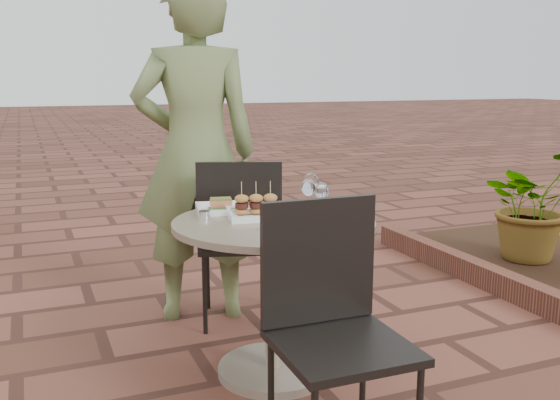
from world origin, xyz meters
name	(u,v)px	position (x,y,z in m)	size (l,w,h in m)	color
ground	(300,367)	(0.00, 0.00, 0.00)	(60.00, 60.00, 0.00)	brown
cafe_table	(274,274)	(-0.14, -0.01, 0.48)	(0.90, 0.90, 0.73)	gray
chair_far	(240,229)	(-0.10, 0.59, 0.55)	(0.55, 0.55, 0.93)	black
chair_near	(331,310)	(-0.18, -0.66, 0.55)	(0.45, 0.45, 0.93)	black
diner	(196,152)	(-0.26, 0.84, 0.95)	(0.69, 0.45, 1.89)	#5F703D
plate_salmon	(221,207)	(-0.30, 0.27, 0.75)	(0.27, 0.27, 0.06)	white
plate_sliders	(256,209)	(-0.19, 0.09, 0.77)	(0.30, 0.30, 0.16)	white
plate_tuna	(308,228)	(-0.09, -0.26, 0.75)	(0.36, 0.36, 0.03)	white
wine_glass_right	(322,192)	(0.11, 0.01, 0.84)	(0.06, 0.06, 0.15)	white
wine_glass_mid	(308,188)	(0.08, 0.11, 0.84)	(0.07, 0.07, 0.16)	white
wine_glass_far	(311,183)	(0.14, 0.20, 0.85)	(0.07, 0.07, 0.17)	white
steel_ramekin	(204,215)	(-0.42, 0.13, 0.75)	(0.05, 0.05, 0.04)	silver
cutlery_set	(354,222)	(0.17, -0.18, 0.73)	(0.09, 0.20, 0.00)	silver
planter_curb	(519,290)	(1.60, 0.30, 0.07)	(0.12, 3.00, 0.15)	brown
potted_plant_a	(532,204)	(2.20, 0.85, 0.46)	(0.73, 0.63, 0.81)	#33662D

